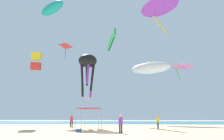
# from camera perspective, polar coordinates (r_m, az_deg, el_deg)

# --- Properties ---
(ground) EXTENTS (110.00, 110.00, 0.10)m
(ground) POSITION_cam_1_polar(r_m,az_deg,el_deg) (20.12, -0.45, -18.17)
(ground) COLOR #D1BA8C
(ocean_strip) EXTENTS (110.00, 23.05, 0.03)m
(ocean_strip) POSITION_cam_1_polar(r_m,az_deg,el_deg) (51.54, 1.81, -15.10)
(ocean_strip) COLOR teal
(ocean_strip) RESTS_ON ground
(canopy_tent) EXTENTS (2.65, 3.30, 2.53)m
(canopy_tent) POSITION_cam_1_polar(r_m,az_deg,el_deg) (23.96, -6.61, -11.44)
(canopy_tent) COLOR #B2B2B7
(canopy_tent) RESTS_ON ground
(person_near_tent) EXTENTS (0.41, 0.44, 1.71)m
(person_near_tent) POSITION_cam_1_polar(r_m,az_deg,el_deg) (27.35, 13.30, -14.32)
(person_near_tent) COLOR #33384C
(person_near_tent) RESTS_ON ground
(person_leftmost) EXTENTS (0.42, 0.42, 1.75)m
(person_leftmost) POSITION_cam_1_polar(r_m,az_deg,el_deg) (19.86, 2.54, -15.11)
(person_leftmost) COLOR #33384C
(person_leftmost) RESTS_ON ground
(person_central) EXTENTS (0.44, 0.44, 1.84)m
(person_central) POSITION_cam_1_polar(r_m,az_deg,el_deg) (30.97, -11.81, -14.09)
(person_central) COLOR black
(person_central) RESTS_ON ground
(banner_flag) EXTENTS (0.61, 0.06, 4.03)m
(banner_flag) POSITION_cam_1_polar(r_m,az_deg,el_deg) (25.94, -7.73, -11.54)
(banner_flag) COLOR silver
(banner_flag) RESTS_ON ground
(cooler_box) EXTENTS (0.57, 0.37, 0.35)m
(cooler_box) POSITION_cam_1_polar(r_m,az_deg,el_deg) (21.53, -9.72, -17.07)
(cooler_box) COLOR blue
(cooler_box) RESTS_ON ground
(kite_delta_purple) EXTENTS (5.59, 5.52, 4.20)m
(kite_delta_purple) POSITION_cam_1_polar(r_m,az_deg,el_deg) (28.12, 13.61, 18.27)
(kite_delta_purple) COLOR purple
(kite_inflatable_teal) EXTENTS (5.65, 4.93, 2.28)m
(kite_inflatable_teal) POSITION_cam_1_polar(r_m,az_deg,el_deg) (34.05, -17.24, 16.92)
(kite_inflatable_teal) COLOR teal
(kite_octopus_black) EXTENTS (3.53, 3.53, 6.84)m
(kite_octopus_black) POSITION_cam_1_polar(r_m,az_deg,el_deg) (31.06, -7.18, 2.06)
(kite_octopus_black) COLOR black
(kite_box_yellow) EXTENTS (1.75, 1.93, 3.37)m
(kite_box_yellow) POSITION_cam_1_polar(r_m,az_deg,el_deg) (36.16, -21.33, 2.42)
(kite_box_yellow) COLOR yellow
(kite_parafoil_green) EXTENTS (2.29, 5.96, 3.73)m
(kite_parafoil_green) POSITION_cam_1_polar(r_m,az_deg,el_deg) (44.24, -0.11, 8.68)
(kite_parafoil_green) COLOR green
(kite_diamond_red) EXTENTS (2.78, 2.78, 2.97)m
(kite_diamond_red) POSITION_cam_1_polar(r_m,az_deg,el_deg) (40.60, -13.46, 6.70)
(kite_diamond_red) COLOR red
(kite_delta_pink) EXTENTS (5.39, 5.37, 3.39)m
(kite_delta_pink) POSITION_cam_1_polar(r_m,az_deg,el_deg) (42.19, 20.02, 1.37)
(kite_delta_pink) COLOR pink
(kite_inflatable_white) EXTENTS (9.00, 6.10, 3.31)m
(kite_inflatable_white) POSITION_cam_1_polar(r_m,az_deg,el_deg) (42.81, 11.24, 0.64)
(kite_inflatable_white) COLOR white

